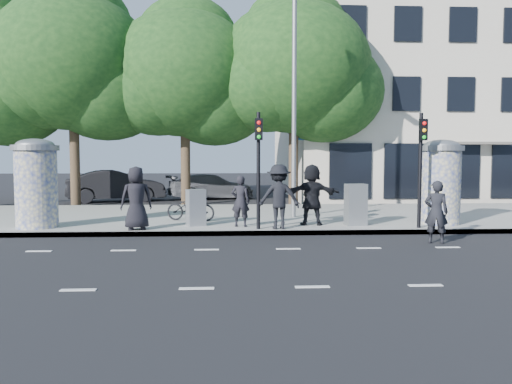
{
  "coord_description": "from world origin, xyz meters",
  "views": [
    {
      "loc": [
        -1.41,
        -10.65,
        2.25
      ],
      "look_at": [
        -0.69,
        3.5,
        1.26
      ],
      "focal_mm": 35.0,
      "sensor_mm": 36.0,
      "label": 1
    }
  ],
  "objects": [
    {
      "name": "cabinet_right",
      "position": [
        2.45,
        4.49,
        0.79
      ],
      "size": [
        0.66,
        0.52,
        1.28
      ],
      "primitive_type": "cube",
      "rotation": [
        0.0,
        0.0,
        0.12
      ],
      "color": "gray",
      "rests_on": "sidewalk"
    },
    {
      "name": "street_lamp",
      "position": [
        0.8,
        6.63,
        4.79
      ],
      "size": [
        0.25,
        0.93,
        8.0
      ],
      "color": "slate",
      "rests_on": "sidewalk"
    },
    {
      "name": "ped_d",
      "position": [
        0.0,
        3.85,
        1.1
      ],
      "size": [
        1.25,
        0.75,
        1.89
      ],
      "primitive_type": "imported",
      "rotation": [
        0.0,
        0.0,
        3.18
      ],
      "color": "black",
      "rests_on": "sidewalk"
    },
    {
      "name": "lane_dash_far",
      "position": [
        0.0,
        1.4,
        0.0
      ],
      "size": [
        32.0,
        0.12,
        0.01
      ],
      "primitive_type": "cube",
      "color": "silver",
      "rests_on": "ground"
    },
    {
      "name": "ped_b",
      "position": [
        -1.11,
        4.36,
        0.93
      ],
      "size": [
        0.64,
        0.49,
        1.56
      ],
      "primitive_type": "imported",
      "rotation": [
        0.0,
        0.0,
        2.92
      ],
      "color": "black",
      "rests_on": "sidewalk"
    },
    {
      "name": "ped_a",
      "position": [
        -4.13,
        3.85,
        1.07
      ],
      "size": [
        1.03,
        0.82,
        1.84
      ],
      "primitive_type": "imported",
      "rotation": [
        0.0,
        0.0,
        3.43
      ],
      "color": "black",
      "rests_on": "sidewalk"
    },
    {
      "name": "tree_mid_left",
      "position": [
        -8.5,
        12.5,
        6.5
      ],
      "size": [
        7.2,
        7.2,
        9.57
      ],
      "color": "#38281C",
      "rests_on": "ground"
    },
    {
      "name": "tree_center",
      "position": [
        1.5,
        12.3,
        6.31
      ],
      "size": [
        7.0,
        7.0,
        9.3
      ],
      "color": "#38281C",
      "rests_on": "ground"
    },
    {
      "name": "traffic_pole_near",
      "position": [
        -0.6,
        3.79,
        2.23
      ],
      "size": [
        0.22,
        0.31,
        3.4
      ],
      "color": "black",
      "rests_on": "sidewalk"
    },
    {
      "name": "building",
      "position": [
        12.0,
        19.99,
        5.99
      ],
      "size": [
        20.3,
        15.85,
        12.0
      ],
      "color": "beige",
      "rests_on": "ground"
    },
    {
      "name": "car_right",
      "position": [
        -2.45,
        16.21,
        0.67
      ],
      "size": [
        3.27,
        4.99,
        1.34
      ],
      "primitive_type": "imported",
      "rotation": [
        0.0,
        0.0,
        1.9
      ],
      "color": "#5B5C63",
      "rests_on": "ground"
    },
    {
      "name": "ground",
      "position": [
        0.0,
        0.0,
        0.0
      ],
      "size": [
        120.0,
        120.0,
        0.0
      ],
      "primitive_type": "plane",
      "color": "black",
      "rests_on": "ground"
    },
    {
      "name": "lane_dash_near",
      "position": [
        0.0,
        -2.2,
        0.0
      ],
      "size": [
        32.0,
        0.12,
        0.01
      ],
      "primitive_type": "cube",
      "color": "silver",
      "rests_on": "ground"
    },
    {
      "name": "ad_column_left",
      "position": [
        -7.2,
        4.5,
        1.54
      ],
      "size": [
        1.36,
        1.36,
        2.65
      ],
      "color": "beige",
      "rests_on": "sidewalk"
    },
    {
      "name": "traffic_pole_far",
      "position": [
        4.2,
        3.79,
        2.23
      ],
      "size": [
        0.22,
        0.31,
        3.4
      ],
      "color": "black",
      "rests_on": "sidewalk"
    },
    {
      "name": "man_road",
      "position": [
        3.95,
        2.04,
        0.82
      ],
      "size": [
        0.7,
        0.57,
        1.65
      ],
      "primitive_type": "imported",
      "rotation": [
        0.0,
        0.0,
        2.8
      ],
      "color": "black",
      "rests_on": "ground"
    },
    {
      "name": "car_mid",
      "position": [
        -7.22,
        14.92,
        0.8
      ],
      "size": [
        3.05,
        5.13,
        1.6
      ],
      "primitive_type": "imported",
      "rotation": [
        0.0,
        0.0,
        1.87
      ],
      "color": "black",
      "rests_on": "ground"
    },
    {
      "name": "cabinet_left",
      "position": [
        -2.47,
        4.61,
        0.71
      ],
      "size": [
        0.64,
        0.56,
        1.12
      ],
      "primitive_type": "cube",
      "rotation": [
        0.0,
        0.0,
        0.39
      ],
      "color": "gray",
      "rests_on": "sidewalk"
    },
    {
      "name": "ad_column_right",
      "position": [
        5.2,
        4.7,
        1.54
      ],
      "size": [
        1.36,
        1.36,
        2.65
      ],
      "color": "beige",
      "rests_on": "sidewalk"
    },
    {
      "name": "ped_f",
      "position": [
        1.09,
        4.61,
        1.09
      ],
      "size": [
        1.79,
        0.76,
        1.89
      ],
      "primitive_type": "imported",
      "rotation": [
        0.0,
        0.0,
        3.07
      ],
      "color": "black",
      "rests_on": "sidewalk"
    },
    {
      "name": "bicycle",
      "position": [
        -2.73,
        5.85,
        0.59
      ],
      "size": [
        1.05,
        1.76,
        0.87
      ],
      "primitive_type": "imported",
      "rotation": [
        0.0,
        0.0,
        1.27
      ],
      "color": "black",
      "rests_on": "sidewalk"
    },
    {
      "name": "sidewalk",
      "position": [
        0.0,
        7.5,
        0.07
      ],
      "size": [
        40.0,
        8.0,
        0.15
      ],
      "primitive_type": "cube",
      "color": "gray",
      "rests_on": "ground"
    },
    {
      "name": "curb",
      "position": [
        0.0,
        3.55,
        0.07
      ],
      "size": [
        40.0,
        0.1,
        0.16
      ],
      "primitive_type": "cube",
      "color": "slate",
      "rests_on": "ground"
    },
    {
      "name": "tree_near_left",
      "position": [
        -3.5,
        12.7,
        6.06
      ],
      "size": [
        6.8,
        6.8,
        8.97
      ],
      "color": "#38281C",
      "rests_on": "ground"
    }
  ]
}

